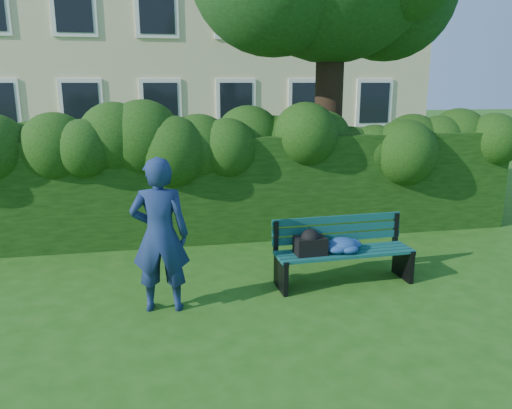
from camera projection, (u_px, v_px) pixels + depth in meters
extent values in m
plane|color=#1F5312|center=(264.00, 281.00, 6.95)|extent=(80.00, 80.00, 0.00)
cube|color=white|center=(82.00, 105.00, 15.30)|extent=(1.30, 0.08, 1.60)
cube|color=black|center=(81.00, 105.00, 15.26)|extent=(1.05, 0.04, 1.35)
cube|color=white|center=(161.00, 105.00, 15.75)|extent=(1.30, 0.08, 1.60)
cube|color=black|center=(161.00, 105.00, 15.71)|extent=(1.05, 0.04, 1.35)
cube|color=white|center=(236.00, 104.00, 16.21)|extent=(1.30, 0.08, 1.60)
cube|color=black|center=(236.00, 104.00, 16.17)|extent=(1.05, 0.04, 1.35)
cube|color=white|center=(307.00, 103.00, 16.66)|extent=(1.30, 0.08, 1.60)
cube|color=black|center=(307.00, 103.00, 16.62)|extent=(1.05, 0.04, 1.35)
cube|color=white|center=(374.00, 103.00, 17.12)|extent=(1.30, 0.08, 1.60)
cube|color=black|center=(374.00, 103.00, 17.08)|extent=(1.05, 0.04, 1.35)
cube|color=white|center=(74.00, 8.00, 14.63)|extent=(1.30, 0.08, 1.60)
cube|color=black|center=(73.00, 8.00, 14.59)|extent=(1.05, 0.04, 1.35)
cube|color=white|center=(157.00, 11.00, 15.08)|extent=(1.30, 0.08, 1.60)
cube|color=black|center=(157.00, 10.00, 15.04)|extent=(1.05, 0.04, 1.35)
cube|color=white|center=(235.00, 13.00, 15.54)|extent=(1.30, 0.08, 1.60)
cube|color=black|center=(235.00, 12.00, 15.50)|extent=(1.05, 0.04, 1.35)
cube|color=white|center=(309.00, 15.00, 15.99)|extent=(1.30, 0.08, 1.60)
cube|color=black|center=(309.00, 14.00, 15.95)|extent=(1.05, 0.04, 1.35)
cube|color=white|center=(379.00, 16.00, 16.45)|extent=(1.30, 0.08, 1.60)
cube|color=black|center=(379.00, 16.00, 16.41)|extent=(1.05, 0.04, 1.35)
cube|color=black|center=(238.00, 186.00, 8.83)|extent=(10.00, 1.00, 1.80)
cylinder|color=black|center=(329.00, 96.00, 9.79)|extent=(0.55, 0.55, 4.85)
cube|color=#0D4242|center=(350.00, 257.00, 6.58)|extent=(1.89, 0.18, 0.04)
cube|color=#0D4242|center=(346.00, 254.00, 6.69)|extent=(1.89, 0.18, 0.04)
cube|color=#0D4242|center=(343.00, 251.00, 6.81)|extent=(1.89, 0.18, 0.04)
cube|color=#0D4242|center=(339.00, 248.00, 6.92)|extent=(1.89, 0.18, 0.04)
cube|color=#0D4242|center=(337.00, 238.00, 6.97)|extent=(1.89, 0.12, 0.10)
cube|color=#0D4242|center=(337.00, 228.00, 6.94)|extent=(1.89, 0.12, 0.10)
cube|color=#0D4242|center=(338.00, 219.00, 6.92)|extent=(1.89, 0.12, 0.10)
cube|color=black|center=(281.00, 274.00, 6.60)|extent=(0.08, 0.50, 0.44)
cube|color=black|center=(276.00, 237.00, 6.74)|extent=(0.06, 0.06, 0.45)
cube|color=black|center=(282.00, 260.00, 6.50)|extent=(0.08, 0.42, 0.05)
cube|color=black|center=(403.00, 263.00, 7.01)|extent=(0.08, 0.50, 0.44)
cube|color=black|center=(396.00, 228.00, 7.15)|extent=(0.06, 0.06, 0.45)
cube|color=black|center=(406.00, 249.00, 6.91)|extent=(0.08, 0.42, 0.05)
cube|color=white|center=(317.00, 254.00, 6.60)|extent=(0.19, 0.14, 0.02)
cube|color=black|center=(310.00, 246.00, 6.61)|extent=(0.42, 0.29, 0.23)
imported|color=navy|center=(160.00, 235.00, 5.87)|extent=(0.73, 0.52, 1.87)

